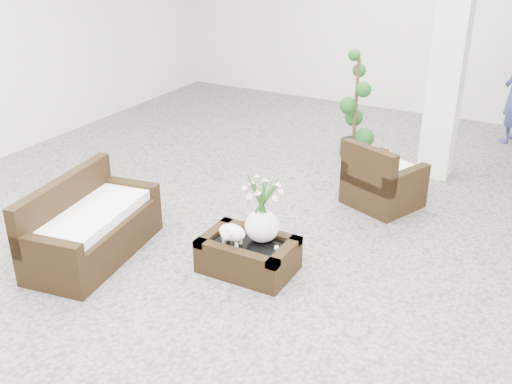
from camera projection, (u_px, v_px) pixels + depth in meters
The scene contains 9 objects.
ground at pixel (260, 240), 6.46m from camera, with size 11.00×11.00×0.00m, color gray.
column at pixel (451, 44), 7.44m from camera, with size 0.40×0.40×3.50m, color white.
coffee_table at pixel (248, 256), 5.85m from camera, with size 0.90×0.60×0.31m, color black.
sheep_figurine at pixel (232, 234), 5.72m from camera, with size 0.28×0.23×0.21m, color white.
planter_narcissus at pixel (262, 203), 5.66m from camera, with size 0.44×0.44×0.80m, color white, non-canonical shape.
tealight at pixel (277, 247), 5.67m from camera, with size 0.04×0.04×0.03m, color white.
armchair at pixel (385, 174), 7.11m from camera, with size 0.76×0.73×0.81m, color black.
loveseat at pixel (92, 220), 6.01m from camera, with size 1.53×0.73×0.82m, color black.
topiary at pixel (356, 105), 8.46m from camera, with size 0.41×0.41×1.53m, color #143F14, non-canonical shape.
Camera 1 is at (2.66, -4.98, 3.17)m, focal length 41.77 mm.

